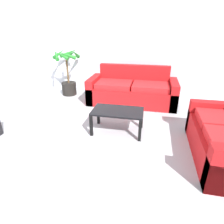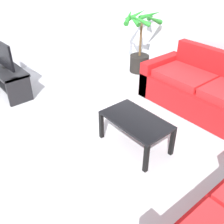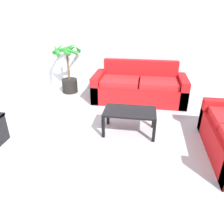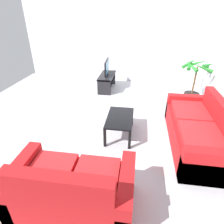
{
  "view_description": "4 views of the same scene",
  "coord_description": "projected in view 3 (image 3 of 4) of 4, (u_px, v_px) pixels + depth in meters",
  "views": [
    {
      "loc": [
        1.09,
        -2.29,
        1.81
      ],
      "look_at": [
        0.48,
        0.59,
        0.47
      ],
      "focal_mm": 30.53,
      "sensor_mm": 36.0,
      "label": 1
    },
    {
      "loc": [
        2.45,
        -1.22,
        2.31
      ],
      "look_at": [
        0.26,
        0.6,
        0.46
      ],
      "focal_mm": 41.62,
      "sensor_mm": 36.0,
      "label": 2
    },
    {
      "loc": [
        0.77,
        -2.59,
        2.05
      ],
      "look_at": [
        0.28,
        0.47,
        0.53
      ],
      "focal_mm": 34.38,
      "sensor_mm": 36.0,
      "label": 3
    },
    {
      "loc": [
        3.89,
        1.1,
        2.37
      ],
      "look_at": [
        0.64,
        0.61,
        0.59
      ],
      "focal_mm": 30.48,
      "sensor_mm": 36.0,
      "label": 4
    }
  ],
  "objects": [
    {
      "name": "ground_plane",
      "position": [
        89.0,
        155.0,
        3.31
      ],
      "size": [
        6.6,
        6.6,
        0.0
      ],
      "primitive_type": "plane",
      "color": "#B2B2B7"
    },
    {
      "name": "couch_main",
      "position": [
        139.0,
        88.0,
        5.1
      ],
      "size": [
        2.15,
        0.9,
        0.9
      ],
      "color": "red",
      "rests_on": "ground"
    },
    {
      "name": "coffee_table",
      "position": [
        130.0,
        114.0,
        3.74
      ],
      "size": [
        0.91,
        0.52,
        0.43
      ],
      "color": "black",
      "rests_on": "ground"
    },
    {
      "name": "wall_back",
      "position": [
        117.0,
        38.0,
        5.37
      ],
      "size": [
        6.0,
        0.06,
        2.7
      ],
      "primitive_type": "cube",
      "color": "silver",
      "rests_on": "ground"
    },
    {
      "name": "potted_palm",
      "position": [
        69.0,
        73.0,
        5.5
      ],
      "size": [
        0.75,
        0.73,
        1.27
      ],
      "color": "black",
      "rests_on": "ground"
    }
  ]
}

